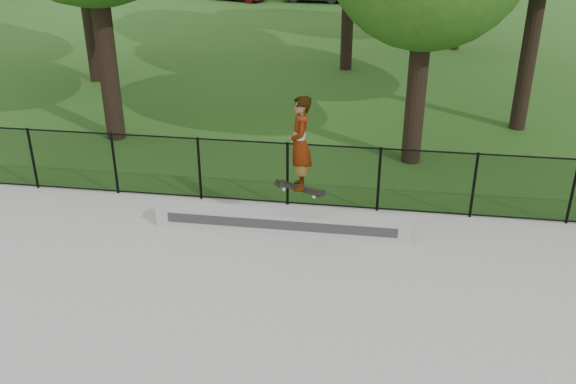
{
  "coord_description": "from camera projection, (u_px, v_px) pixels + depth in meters",
  "views": [
    {
      "loc": [
        1.91,
        -6.84,
        6.59
      ],
      "look_at": [
        0.26,
        4.2,
        1.2
      ],
      "focal_mm": 40.0,
      "sensor_mm": 36.0,
      "label": 1
    }
  ],
  "objects": [
    {
      "name": "grind_ledge",
      "position": [
        282.0,
        221.0,
        13.27
      ],
      "size": [
        5.29,
        0.4,
        0.42
      ],
      "primitive_type": "cube",
      "color": "#ABACA7",
      "rests_on": "concrete_slab"
    },
    {
      "name": "skater_airborne",
      "position": [
        300.0,
        145.0,
        12.35
      ],
      "size": [
        0.82,
        0.76,
        2.06
      ],
      "color": "black",
      "rests_on": "ground"
    },
    {
      "name": "chainlink_fence",
      "position": [
        287.0,
        174.0,
        14.11
      ],
      "size": [
        16.06,
        0.06,
        1.5
      ],
      "color": "black",
      "rests_on": "concrete_slab"
    }
  ]
}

